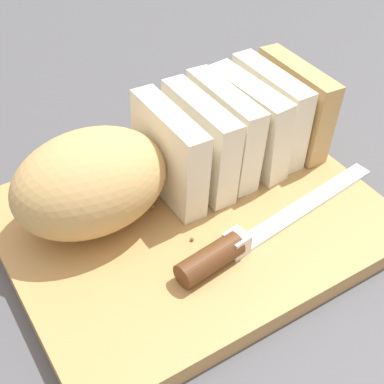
{
  "coord_description": "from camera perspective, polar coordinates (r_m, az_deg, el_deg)",
  "views": [
    {
      "loc": [
        -0.22,
        -0.35,
        0.43
      ],
      "look_at": [
        0.0,
        0.0,
        0.05
      ],
      "focal_mm": 52.63,
      "sensor_mm": 36.0,
      "label": 1
    }
  ],
  "objects": [
    {
      "name": "crumb_stray_right",
      "position": [
        0.62,
        4.25,
        1.29
      ],
      "size": [
        0.01,
        0.01,
        0.01
      ],
      "primitive_type": "sphere",
      "color": "#996633",
      "rests_on": "cutting_board"
    },
    {
      "name": "bread_loaf",
      "position": [
        0.58,
        -2.58,
        4.0
      ],
      "size": [
        0.35,
        0.12,
        0.1
      ],
      "rotation": [
        0.0,
        0.0,
        0.01
      ],
      "color": "tan",
      "rests_on": "cutting_board"
    },
    {
      "name": "ground_plane",
      "position": [
        0.59,
        0.0,
        -3.59
      ],
      "size": [
        3.0,
        3.0,
        0.0
      ],
      "primitive_type": "plane",
      "color": "#4C4C51"
    },
    {
      "name": "crumb_stray_left",
      "position": [
        0.59,
        -3.56,
        -0.98
      ],
      "size": [
        0.0,
        0.0,
        0.0
      ],
      "primitive_type": "sphere",
      "color": "#996633",
      "rests_on": "cutting_board"
    },
    {
      "name": "cutting_board",
      "position": [
        0.59,
        0.0,
        -2.9
      ],
      "size": [
        0.37,
        0.29,
        0.02
      ],
      "primitive_type": "cube",
      "rotation": [
        0.0,
        0.0,
        -0.0
      ],
      "color": "tan",
      "rests_on": "ground_plane"
    },
    {
      "name": "crumb_near_knife",
      "position": [
        0.55,
        0.0,
        -4.81
      ],
      "size": [
        0.0,
        0.0,
        0.0
      ],
      "primitive_type": "sphere",
      "color": "#996633",
      "rests_on": "cutting_board"
    },
    {
      "name": "bread_knife",
      "position": [
        0.54,
        4.17,
        -5.5
      ],
      "size": [
        0.26,
        0.06,
        0.02
      ],
      "rotation": [
        0.0,
        0.0,
        0.13
      ],
      "color": "silver",
      "rests_on": "cutting_board"
    },
    {
      "name": "crumb_near_loaf",
      "position": [
        0.58,
        -4.09,
        -1.53
      ],
      "size": [
        0.01,
        0.01,
        0.01
      ],
      "primitive_type": "sphere",
      "color": "#996633",
      "rests_on": "cutting_board"
    }
  ]
}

